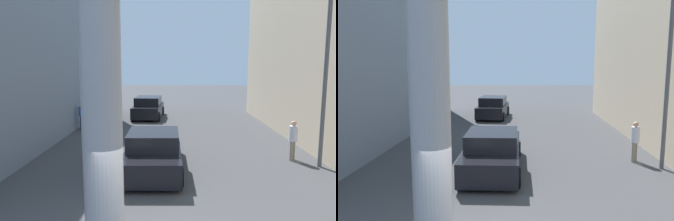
% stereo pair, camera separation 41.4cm
% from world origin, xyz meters
% --- Properties ---
extents(ground_plane, '(88.56, 88.56, 0.00)m').
position_xyz_m(ground_plane, '(0.00, 10.00, 0.00)').
color(ground_plane, '#424244').
extents(neon_sign_pole, '(3.31, 1.20, 10.82)m').
position_xyz_m(neon_sign_pole, '(-1.13, 0.06, 5.09)').
color(neon_sign_pole, '#9E9EA3').
rests_on(neon_sign_pole, ground).
extents(street_lamp, '(2.58, 0.28, 7.45)m').
position_xyz_m(street_lamp, '(5.55, 6.67, 4.49)').
color(street_lamp, '#59595E').
rests_on(street_lamp, ground).
extents(car_lead, '(2.16, 5.16, 1.56)m').
position_xyz_m(car_lead, '(-0.56, 6.18, 0.70)').
color(car_lead, black).
rests_on(car_lead, ground).
extents(car_far, '(2.26, 4.38, 1.56)m').
position_xyz_m(car_far, '(-1.69, 18.22, 0.74)').
color(car_far, black).
rests_on(car_far, ground).
extents(palm_tree_far_left, '(2.37, 2.45, 7.73)m').
position_xyz_m(palm_tree_far_left, '(-6.37, 17.40, 5.05)').
color(palm_tree_far_left, brown).
rests_on(palm_tree_far_left, ground).
extents(pedestrian_far_left, '(0.34, 0.34, 1.64)m').
position_xyz_m(pedestrian_far_left, '(-5.41, 13.69, 0.96)').
color(pedestrian_far_left, '#1E233F').
rests_on(pedestrian_far_left, ground).
extents(pedestrian_mid_right, '(0.48, 0.48, 1.68)m').
position_xyz_m(pedestrian_mid_right, '(5.17, 7.54, 0.98)').
color(pedestrian_mid_right, gray).
rests_on(pedestrian_mid_right, ground).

